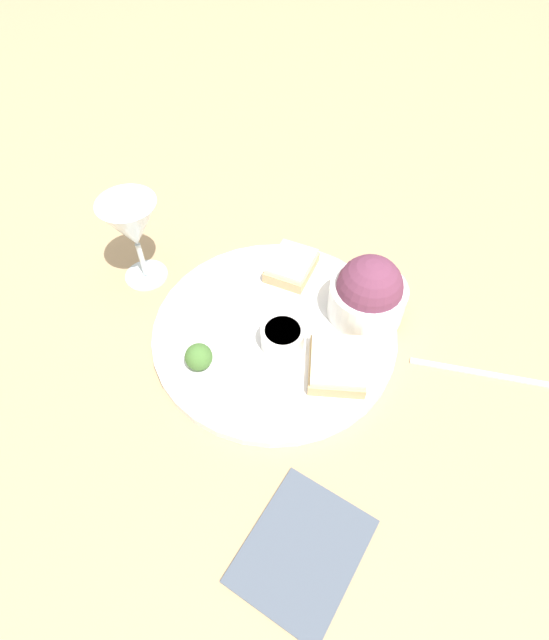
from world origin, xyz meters
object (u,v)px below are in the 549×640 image
object	(u,v)px
sauce_ramekin	(283,336)
cheese_toast_far	(294,266)
cheese_toast_near	(337,365)
wine_glass	(132,227)
fork	(485,375)
salad_bowl	(368,293)
napkin	(303,550)

from	to	relation	value
sauce_ramekin	cheese_toast_far	xyz separation A→B (m)	(-0.14, -0.01, -0.01)
cheese_toast_near	wine_glass	distance (m)	0.34
cheese_toast_near	fork	xyz separation A→B (m)	(-0.04, 0.19, -0.02)
cheese_toast_far	salad_bowl	bearing A→B (deg)	64.64
cheese_toast_far	fork	world-z (taller)	cheese_toast_far
cheese_toast_far	wine_glass	bearing A→B (deg)	-78.17
sauce_ramekin	fork	world-z (taller)	sauce_ramekin
cheese_toast_near	cheese_toast_far	distance (m)	0.18
cheese_toast_far	sauce_ramekin	bearing A→B (deg)	5.45
sauce_ramekin	fork	distance (m)	0.27
cheese_toast_near	fork	bearing A→B (deg)	102.96
salad_bowl	wine_glass	distance (m)	0.34
sauce_ramekin	cheese_toast_near	bearing A→B (deg)	72.73
salad_bowl	cheese_toast_far	distance (m)	0.13
salad_bowl	sauce_ramekin	xyz separation A→B (m)	(0.08, -0.10, -0.02)
cheese_toast_near	wine_glass	world-z (taller)	wine_glass
cheese_toast_near	cheese_toast_far	world-z (taller)	same
sauce_ramekin	fork	bearing A→B (deg)	94.32
cheese_toast_near	fork	size ratio (longest dim) A/B	0.47
wine_glass	sauce_ramekin	bearing A→B (deg)	69.26
sauce_ramekin	napkin	size ratio (longest dim) A/B	0.34
cheese_toast_near	wine_glass	bearing A→B (deg)	-109.89
salad_bowl	sauce_ramekin	distance (m)	0.13
salad_bowl	cheese_toast_near	distance (m)	0.11
sauce_ramekin	napkin	bearing A→B (deg)	17.33
napkin	wine_glass	bearing A→B (deg)	-137.08
salad_bowl	sauce_ramekin	size ratio (longest dim) A/B	1.82
wine_glass	salad_bowl	bearing A→B (deg)	88.73
cheese_toast_far	napkin	bearing A→B (deg)	13.23
salad_bowl	napkin	size ratio (longest dim) A/B	0.62
sauce_ramekin	wine_glass	distance (m)	0.26
salad_bowl	cheese_toast_far	size ratio (longest dim) A/B	1.22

